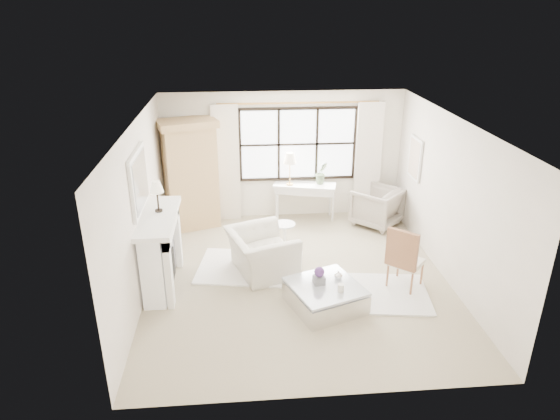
# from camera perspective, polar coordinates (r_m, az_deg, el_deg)

# --- Properties ---
(floor) EXTENTS (5.50, 5.50, 0.00)m
(floor) POSITION_cam_1_polar(r_m,az_deg,el_deg) (8.59, 2.05, -7.81)
(floor) COLOR tan
(floor) RESTS_ON ground
(ceiling) EXTENTS (5.50, 5.50, 0.00)m
(ceiling) POSITION_cam_1_polar(r_m,az_deg,el_deg) (7.57, 2.34, 10.02)
(ceiling) COLOR white
(ceiling) RESTS_ON ground
(wall_back) EXTENTS (5.00, 0.00, 5.00)m
(wall_back) POSITION_cam_1_polar(r_m,az_deg,el_deg) (10.56, 0.38, 6.22)
(wall_back) COLOR white
(wall_back) RESTS_ON ground
(wall_front) EXTENTS (5.00, 0.00, 5.00)m
(wall_front) POSITION_cam_1_polar(r_m,az_deg,el_deg) (5.57, 5.65, -10.29)
(wall_front) COLOR white
(wall_front) RESTS_ON ground
(wall_left) EXTENTS (0.00, 5.50, 5.50)m
(wall_left) POSITION_cam_1_polar(r_m,az_deg,el_deg) (8.08, -15.69, -0.06)
(wall_left) COLOR silver
(wall_left) RESTS_ON ground
(wall_right) EXTENTS (0.00, 5.50, 5.50)m
(wall_right) POSITION_cam_1_polar(r_m,az_deg,el_deg) (8.64, 18.88, 1.05)
(wall_right) COLOR beige
(wall_right) RESTS_ON ground
(window_pane) EXTENTS (2.40, 0.02, 1.50)m
(window_pane) POSITION_cam_1_polar(r_m,az_deg,el_deg) (10.51, 2.04, 7.53)
(window_pane) COLOR white
(window_pane) RESTS_ON wall_back
(window_frame) EXTENTS (2.50, 0.04, 1.50)m
(window_frame) POSITION_cam_1_polar(r_m,az_deg,el_deg) (10.50, 2.05, 7.52)
(window_frame) COLOR black
(window_frame) RESTS_ON wall_back
(curtain_rod) EXTENTS (3.30, 0.04, 0.04)m
(curtain_rod) POSITION_cam_1_polar(r_m,az_deg,el_deg) (10.25, 2.15, 12.14)
(curtain_rod) COLOR #A9773A
(curtain_rod) RESTS_ON wall_back
(curtain_left) EXTENTS (0.55, 0.10, 2.47)m
(curtain_left) POSITION_cam_1_polar(r_m,az_deg,el_deg) (10.46, -6.15, 5.26)
(curtain_left) COLOR white
(curtain_left) RESTS_ON ground
(curtain_right) EXTENTS (0.55, 0.10, 2.47)m
(curtain_right) POSITION_cam_1_polar(r_m,az_deg,el_deg) (10.81, 10.02, 5.63)
(curtain_right) COLOR white
(curtain_right) RESTS_ON ground
(fireplace) EXTENTS (0.58, 1.66, 1.26)m
(fireplace) POSITION_cam_1_polar(r_m,az_deg,el_deg) (8.33, -13.65, -4.46)
(fireplace) COLOR white
(fireplace) RESTS_ON ground
(mirror_frame) EXTENTS (0.05, 1.15, 0.95)m
(mirror_frame) POSITION_cam_1_polar(r_m,az_deg,el_deg) (7.91, -15.85, 3.21)
(mirror_frame) COLOR white
(mirror_frame) RESTS_ON wall_left
(mirror_glass) EXTENTS (0.02, 1.00, 0.80)m
(mirror_glass) POSITION_cam_1_polar(r_m,az_deg,el_deg) (7.90, -15.64, 3.22)
(mirror_glass) COLOR #B5B9C1
(mirror_glass) RESTS_ON wall_left
(art_frame) EXTENTS (0.04, 0.62, 0.82)m
(art_frame) POSITION_cam_1_polar(r_m,az_deg,el_deg) (10.05, 15.19, 5.72)
(art_frame) COLOR silver
(art_frame) RESTS_ON wall_right
(art_canvas) EXTENTS (0.01, 0.52, 0.72)m
(art_canvas) POSITION_cam_1_polar(r_m,az_deg,el_deg) (10.05, 15.08, 5.72)
(art_canvas) COLOR beige
(art_canvas) RESTS_ON wall_right
(mantel_lamp) EXTENTS (0.22, 0.22, 0.51)m
(mantel_lamp) POSITION_cam_1_polar(r_m,az_deg,el_deg) (8.07, -13.93, 2.42)
(mantel_lamp) COLOR black
(mantel_lamp) RESTS_ON fireplace
(armoire) EXTENTS (1.29, 1.02, 2.24)m
(armoire) POSITION_cam_1_polar(r_m,az_deg,el_deg) (10.25, -10.19, 4.09)
(armoire) COLOR tan
(armoire) RESTS_ON floor
(console_table) EXTENTS (1.37, 0.75, 0.80)m
(console_table) POSITION_cam_1_polar(r_m,az_deg,el_deg) (10.67, 2.80, 0.96)
(console_table) COLOR white
(console_table) RESTS_ON floor
(console_lamp) EXTENTS (0.28, 0.28, 0.69)m
(console_lamp) POSITION_cam_1_polar(r_m,az_deg,el_deg) (10.31, 1.14, 5.83)
(console_lamp) COLOR #AB7F3B
(console_lamp) RESTS_ON console_table
(orchid_plant) EXTENTS (0.30, 0.26, 0.48)m
(orchid_plant) POSITION_cam_1_polar(r_m,az_deg,el_deg) (10.51, 4.76, 4.26)
(orchid_plant) COLOR #556946
(orchid_plant) RESTS_ON console_table
(side_table) EXTENTS (0.40, 0.40, 0.51)m
(side_table) POSITION_cam_1_polar(r_m,az_deg,el_deg) (9.44, 0.54, -2.53)
(side_table) COLOR white
(side_table) RESTS_ON floor
(rug_left) EXTENTS (2.00, 1.56, 0.03)m
(rug_left) POSITION_cam_1_polar(r_m,az_deg,el_deg) (8.90, -3.41, -6.54)
(rug_left) COLOR white
(rug_left) RESTS_ON floor
(rug_right) EXTENTS (1.76, 1.42, 0.03)m
(rug_right) POSITION_cam_1_polar(r_m,az_deg,el_deg) (8.31, 11.07, -9.31)
(rug_right) COLOR white
(rug_right) RESTS_ON floor
(club_armchair) EXTENTS (1.33, 1.42, 0.75)m
(club_armchair) POSITION_cam_1_polar(r_m,az_deg,el_deg) (8.60, -2.13, -4.91)
(club_armchair) COLOR beige
(club_armchair) RESTS_ON floor
(wingback_chair) EXTENTS (1.23, 1.23, 0.80)m
(wingback_chair) POSITION_cam_1_polar(r_m,az_deg,el_deg) (10.59, 10.99, 0.38)
(wingback_chair) COLOR #A3988A
(wingback_chair) RESTS_ON floor
(french_chair) EXTENTS (0.68, 0.68, 1.08)m
(french_chair) POSITION_cam_1_polar(r_m,az_deg,el_deg) (8.44, 14.04, -6.74)
(french_chair) COLOR #A26944
(french_chair) RESTS_ON floor
(coffee_table) EXTENTS (1.29, 1.29, 0.38)m
(coffee_table) POSITION_cam_1_polar(r_m,az_deg,el_deg) (7.81, 5.17, -9.79)
(coffee_table) COLOR silver
(coffee_table) RESTS_ON floor
(planter_box) EXTENTS (0.19, 0.19, 0.12)m
(planter_box) POSITION_cam_1_polar(r_m,az_deg,el_deg) (7.71, 4.48, -7.97)
(planter_box) COLOR slate
(planter_box) RESTS_ON coffee_table
(planter_flowers) EXTENTS (0.16, 0.16, 0.16)m
(planter_flowers) POSITION_cam_1_polar(r_m,az_deg,el_deg) (7.63, 4.51, -7.06)
(planter_flowers) COLOR #502B6D
(planter_flowers) RESTS_ON planter_box
(pillar_candle) EXTENTS (0.09, 0.09, 0.12)m
(pillar_candle) POSITION_cam_1_polar(r_m,az_deg,el_deg) (7.55, 6.97, -8.82)
(pillar_candle) COLOR silver
(pillar_candle) RESTS_ON coffee_table
(coffee_vase) EXTENTS (0.16, 0.16, 0.14)m
(coffee_vase) POSITION_cam_1_polar(r_m,az_deg,el_deg) (7.85, 6.68, -7.37)
(coffee_vase) COLOR white
(coffee_vase) RESTS_ON coffee_table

